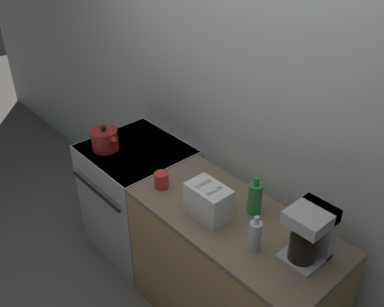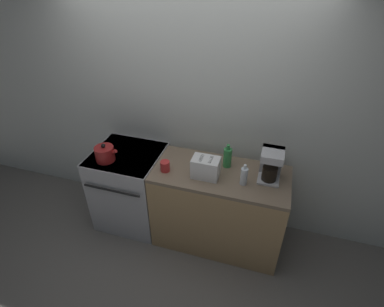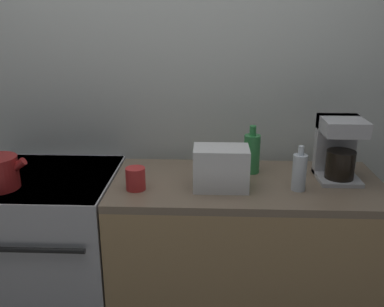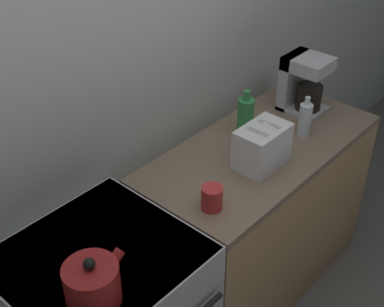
% 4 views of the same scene
% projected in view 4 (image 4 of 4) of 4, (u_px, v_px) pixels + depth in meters
% --- Properties ---
extents(wall_back, '(8.00, 0.05, 2.60)m').
position_uv_depth(wall_back, '(128.00, 83.00, 2.34)').
color(wall_back, silver).
rests_on(wall_back, ground_plane).
extents(counter_block, '(1.31, 0.62, 0.92)m').
position_uv_depth(counter_block, '(255.00, 217.00, 2.88)').
color(counter_block, tan).
rests_on(counter_block, ground_plane).
extents(kettle, '(0.24, 0.19, 0.19)m').
position_uv_depth(kettle, '(93.00, 283.00, 1.79)').
color(kettle, maroon).
rests_on(kettle, stove).
extents(toaster, '(0.25, 0.17, 0.20)m').
position_uv_depth(toaster, '(262.00, 146.00, 2.43)').
color(toaster, white).
rests_on(toaster, counter_block).
extents(coffee_maker, '(0.20, 0.23, 0.31)m').
position_uv_depth(coffee_maker, '(302.00, 82.00, 2.83)').
color(coffee_maker, '#B7B7BC').
rests_on(coffee_maker, counter_block).
extents(bottle_clear, '(0.06, 0.06, 0.21)m').
position_uv_depth(bottle_clear, '(305.00, 119.00, 2.65)').
color(bottle_clear, silver).
rests_on(bottle_clear, counter_block).
extents(bottle_green, '(0.08, 0.08, 0.24)m').
position_uv_depth(bottle_green, '(245.00, 116.00, 2.65)').
color(bottle_green, '#338C47').
rests_on(bottle_green, counter_block).
extents(cup_red, '(0.09, 0.09, 0.10)m').
position_uv_depth(cup_red, '(212.00, 198.00, 2.20)').
color(cup_red, red).
rests_on(cup_red, counter_block).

